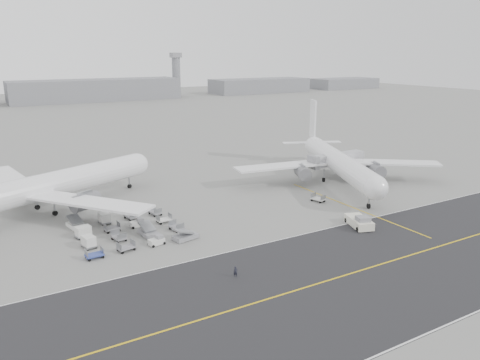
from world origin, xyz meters
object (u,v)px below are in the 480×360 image
jet_bridge (337,160)px  ground_crew_a (236,272)px  control_tower (176,74)px  pushback_tug (359,222)px  airliner_b (337,161)px  airliner_a (45,187)px

jet_bridge → ground_crew_a: 61.63m
control_tower → ground_crew_a: control_tower is taller
ground_crew_a → pushback_tug: bearing=33.7°
airliner_b → pushback_tug: size_ratio=5.82×
airliner_b → ground_crew_a: bearing=-122.9°
airliner_b → ground_crew_a: 57.34m
jet_bridge → control_tower: bearing=76.4°
airliner_b → ground_crew_a: size_ratio=30.29×
airliner_b → jet_bridge: size_ratio=2.88×
pushback_tug → ground_crew_a: size_ratio=5.21×
control_tower → airliner_b: control_tower is taller
pushback_tug → jet_bridge: size_ratio=0.49×
airliner_a → jet_bridge: airliner_a is taller
airliner_b → pushback_tug: 31.70m
airliner_a → jet_bridge: bearing=-120.6°
airliner_b → ground_crew_a: airliner_b is taller
control_tower → ground_crew_a: (-106.78, -275.40, -15.43)m
control_tower → airliner_b: size_ratio=0.63×
control_tower → jet_bridge: bearing=-103.2°
control_tower → pushback_tug: (-76.87, -269.45, -15.25)m
control_tower → airliner_a: bearing=-118.5°
airliner_a → pushback_tug: airliner_a is taller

